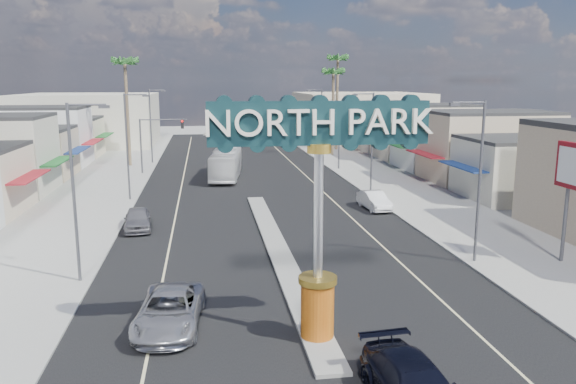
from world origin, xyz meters
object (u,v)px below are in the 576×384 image
object	(u,v)px
palm_right_mid	(333,76)
gateway_sign	(319,192)
car_parked_right	(374,200)
palm_right_far	(338,64)
city_bus	(226,163)
streetlight_r_far	(320,120)
streetlight_r_near	(477,174)
traffic_signal_left	(158,135)
car_parked_left	(138,219)
streetlight_l_mid	(129,141)
suv_left	(169,310)
palm_left_far	(125,68)
bank_pylon_sign	(570,172)
traffic_signal_right	(324,132)
streetlight_l_far	(152,122)
streetlight_r_mid	(370,137)
streetlight_l_near	(76,184)

from	to	relation	value
palm_right_mid	gateway_sign	bearing A→B (deg)	-103.53
gateway_sign	car_parked_right	bearing A→B (deg)	67.55
palm_right_far	city_bus	bearing A→B (deg)	-128.09
streetlight_r_far	palm_right_far	xyz separation A→B (m)	(4.57, 10.00, 7.32)
city_bus	car_parked_right	bearing A→B (deg)	-49.38
gateway_sign	city_bus	world-z (taller)	gateway_sign
streetlight_r_near	traffic_signal_left	bearing A→B (deg)	119.99
streetlight_r_near	palm_right_mid	bearing A→B (deg)	86.81
car_parked_left	city_bus	bearing A→B (deg)	66.28
gateway_sign	streetlight_l_mid	xyz separation A→B (m)	(-10.43, 28.02, -0.86)
suv_left	city_bus	world-z (taller)	city_bus
gateway_sign	palm_left_far	xyz separation A→B (m)	(-13.00, 48.02, 5.57)
gateway_sign	bank_pylon_sign	world-z (taller)	gateway_sign
traffic_signal_right	palm_right_far	world-z (taller)	palm_right_far
streetlight_l_far	palm_right_far	world-z (taller)	palm_right_far
traffic_signal_right	city_bus	distance (m)	12.09
streetlight_r_mid	palm_left_far	world-z (taller)	palm_left_far
palm_left_far	bank_pylon_sign	xyz separation A→B (m)	(28.41, -40.71, -6.35)
streetlight_r_mid	city_bus	distance (m)	16.53
streetlight_r_mid	palm_left_far	distance (m)	31.47
car_parked_left	bank_pylon_sign	xyz separation A→B (m)	(24.26, -10.86, 4.40)
streetlight_r_near	streetlight_r_far	world-z (taller)	same
palm_left_far	bank_pylon_sign	distance (m)	50.05
traffic_signal_right	streetlight_r_mid	distance (m)	14.07
traffic_signal_left	streetlight_l_mid	bearing A→B (deg)	-95.10
traffic_signal_left	streetlight_l_near	world-z (taller)	streetlight_l_near
gateway_sign	palm_right_mid	bearing A→B (deg)	76.47
streetlight_l_far	streetlight_r_mid	size ratio (longest dim) A/B	1.00
palm_right_far	traffic_signal_right	bearing A→B (deg)	-107.90
palm_right_far	car_parked_right	bearing A→B (deg)	-98.92
car_parked_left	city_bus	distance (m)	21.31
traffic_signal_left	streetlight_r_near	world-z (taller)	streetlight_r_near
traffic_signal_left	suv_left	bearing A→B (deg)	-85.17
gateway_sign	palm_right_far	distance (m)	62.20
suv_left	palm_right_mid	bearing A→B (deg)	75.44
traffic_signal_left	streetlight_l_far	distance (m)	8.14
streetlight_l_far	streetlight_l_near	bearing A→B (deg)	-90.00
traffic_signal_left	palm_right_far	distance (m)	31.22
streetlight_r_near	palm_right_mid	world-z (taller)	palm_right_mid
car_parked_left	traffic_signal_right	bearing A→B (deg)	47.95
streetlight_r_far	suv_left	size ratio (longest dim) A/B	1.65
streetlight_l_near	suv_left	world-z (taller)	streetlight_l_near
palm_left_far	car_parked_left	distance (m)	31.99
car_parked_right	city_bus	bearing A→B (deg)	119.25
streetlight_r_mid	bank_pylon_sign	distance (m)	21.30
car_parked_left	gateway_sign	bearing A→B (deg)	-68.95
gateway_sign	palm_right_far	size ratio (longest dim) A/B	0.65
streetlight_r_mid	palm_left_far	xyz separation A→B (m)	(-23.43, 20.00, 6.43)
palm_right_far	bank_pylon_sign	xyz separation A→B (m)	(0.41, -52.71, -7.24)
car_parked_right	suv_left	bearing A→B (deg)	-131.15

